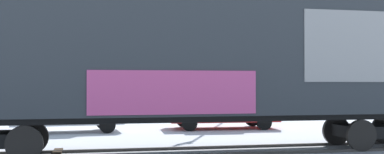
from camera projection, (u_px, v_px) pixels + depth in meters
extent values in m
plane|color=silver|center=(223.00, 152.00, 13.58)|extent=(260.00, 260.00, 0.00)
cube|color=#4C4742|center=(194.00, 148.00, 14.10)|extent=(59.90, 3.69, 0.08)
cube|color=#33383D|center=(199.00, 51.00, 13.44)|extent=(16.64, 3.91, 3.53)
cube|color=#999999|center=(366.00, 46.00, 12.87)|extent=(3.62, 0.25, 1.94)
cube|color=#CC4C8C|center=(174.00, 92.00, 11.77)|extent=(4.26, 0.29, 1.10)
cube|color=black|center=(199.00, 117.00, 13.41)|extent=(16.23, 2.57, 0.20)
cylinder|color=black|center=(24.00, 144.00, 11.76)|extent=(0.93, 0.17, 0.92)
cylinder|color=black|center=(32.00, 137.00, 13.17)|extent=(0.93, 0.17, 0.92)
cube|color=black|center=(373.00, 131.00, 14.51)|extent=(2.18, 1.44, 0.36)
cylinder|color=black|center=(361.00, 135.00, 13.64)|extent=(0.93, 0.17, 0.92)
cylinder|color=black|center=(336.00, 131.00, 15.05)|extent=(0.93, 0.17, 0.92)
cylinder|color=black|center=(384.00, 130.00, 15.39)|extent=(0.93, 0.17, 0.92)
cylinder|color=silver|center=(228.00, 29.00, 25.83)|extent=(0.12, 0.12, 9.88)
cube|color=slate|center=(91.00, 59.00, 81.53)|extent=(114.45, 32.01, 12.56)
cube|color=brown|center=(159.00, 10.00, 75.01)|extent=(6.97, 4.55, 2.27)
cone|color=#193D23|center=(223.00, 10.00, 82.34)|extent=(2.22, 2.22, 4.44)
cube|color=silver|center=(68.00, 116.00, 19.06)|extent=(4.34, 1.85, 0.65)
cube|color=#2D333D|center=(61.00, 99.00, 18.99)|extent=(2.17, 1.64, 0.71)
cylinder|color=black|center=(103.00, 122.00, 20.27)|extent=(0.64, 0.23, 0.64)
cylinder|color=black|center=(107.00, 125.00, 18.63)|extent=(0.64, 0.23, 0.64)
cylinder|color=black|center=(31.00, 123.00, 19.47)|extent=(0.64, 0.23, 0.64)
cylinder|color=black|center=(29.00, 127.00, 17.83)|extent=(0.64, 0.23, 0.64)
cube|color=#B21E1E|center=(222.00, 113.00, 20.58)|extent=(4.86, 2.35, 0.75)
cube|color=#2D333D|center=(216.00, 98.00, 20.55)|extent=(2.42, 1.91, 0.57)
cylinder|color=black|center=(252.00, 119.00, 21.70)|extent=(0.66, 0.29, 0.64)
cylinder|color=black|center=(264.00, 122.00, 19.95)|extent=(0.66, 0.29, 0.64)
cylinder|color=black|center=(183.00, 120.00, 21.20)|extent=(0.66, 0.29, 0.64)
cylinder|color=black|center=(189.00, 123.00, 19.44)|extent=(0.66, 0.29, 0.64)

